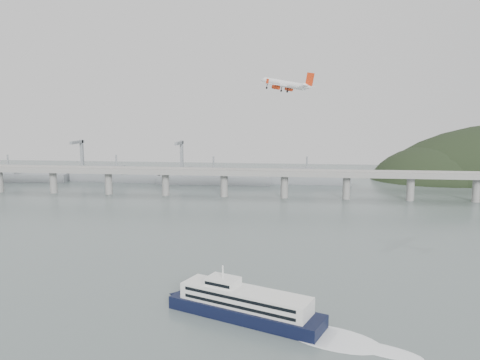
# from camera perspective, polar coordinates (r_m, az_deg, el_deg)

# --- Properties ---
(ground) EXTENTS (900.00, 900.00, 0.00)m
(ground) POSITION_cam_1_polar(r_m,az_deg,el_deg) (195.38, -1.89, -12.92)
(ground) COLOR #556362
(ground) RESTS_ON ground
(bridge) EXTENTS (800.00, 22.00, 23.90)m
(bridge) POSITION_cam_1_polar(r_m,az_deg,el_deg) (384.67, 2.30, 0.47)
(bridge) COLOR gray
(bridge) RESTS_ON ground
(distant_fleet) EXTENTS (453.00, 60.90, 40.00)m
(distant_fleet) POSITION_cam_1_polar(r_m,az_deg,el_deg) (485.25, -15.58, 0.48)
(distant_fleet) COLOR slate
(distant_fleet) RESTS_ON ground
(ferry) EXTENTS (87.25, 42.93, 17.34)m
(ferry) POSITION_cam_1_polar(r_m,az_deg,el_deg) (167.47, 0.61, -14.95)
(ferry) COLOR black
(ferry) RESTS_ON ground
(airliner) EXTENTS (35.82, 33.50, 11.12)m
(airliner) POSITION_cam_1_polar(r_m,az_deg,el_deg) (287.52, 5.55, 11.54)
(airliner) COLOR white
(airliner) RESTS_ON ground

